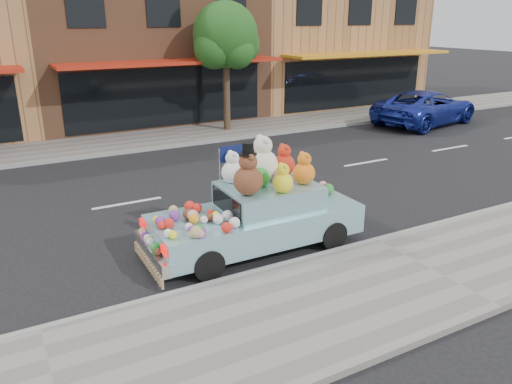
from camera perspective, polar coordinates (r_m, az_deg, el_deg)
ground at (r=14.78m, az=0.62°, el=1.32°), size 120.00×120.00×0.00m
near_sidewalk at (r=10.04m, az=19.30°, el=-8.53°), size 60.00×3.00×0.12m
far_sidewalk at (r=20.48m, az=-8.38°, el=6.41°), size 60.00×3.00×0.12m
near_kerb at (r=10.97m, az=13.57°, el=-5.49°), size 60.00×0.12×0.13m
far_kerb at (r=19.11m, az=-6.78°, el=5.57°), size 60.00×0.12×0.13m
storefront_mid at (r=25.20m, az=-13.41°, el=16.74°), size 10.00×9.80×7.30m
storefront_right at (r=29.54m, az=6.46°, el=17.43°), size 10.00×9.80×7.30m
street_tree at (r=20.82m, az=-3.49°, el=16.89°), size 3.00×2.70×5.22m
car_blue at (r=23.87m, az=18.84°, el=9.13°), size 5.87×3.60×1.52m
art_car at (r=10.23m, az=0.10°, el=-2.15°), size 4.50×1.82×2.37m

